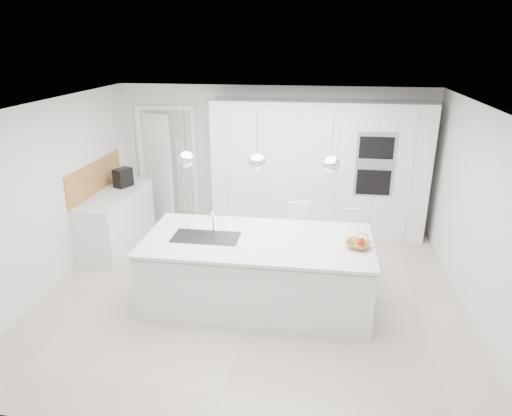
# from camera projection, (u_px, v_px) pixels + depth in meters

# --- Properties ---
(floor) EXTENTS (5.50, 5.50, 0.00)m
(floor) POSITION_uv_depth(u_px,v_px,m) (253.00, 291.00, 6.24)
(floor) COLOR #BBAC98
(floor) RESTS_ON ground
(wall_back) EXTENTS (5.50, 0.00, 5.50)m
(wall_back) POSITION_uv_depth(u_px,v_px,m) (273.00, 158.00, 8.13)
(wall_back) COLOR silver
(wall_back) RESTS_ON ground
(wall_left) EXTENTS (0.00, 5.00, 5.00)m
(wall_left) POSITION_uv_depth(u_px,v_px,m) (52.00, 195.00, 6.17)
(wall_left) COLOR silver
(wall_left) RESTS_ON ground
(ceiling) EXTENTS (5.50, 5.50, 0.00)m
(ceiling) POSITION_uv_depth(u_px,v_px,m) (252.00, 106.00, 5.37)
(ceiling) COLOR white
(ceiling) RESTS_ON wall_back
(tall_cabinets) EXTENTS (3.60, 0.60, 2.30)m
(tall_cabinets) POSITION_uv_depth(u_px,v_px,m) (318.00, 169.00, 7.78)
(tall_cabinets) COLOR silver
(tall_cabinets) RESTS_ON floor
(oven_stack) EXTENTS (0.62, 0.04, 1.05)m
(oven_stack) POSITION_uv_depth(u_px,v_px,m) (375.00, 164.00, 7.30)
(oven_stack) COLOR #A5A5A8
(oven_stack) RESTS_ON tall_cabinets
(doorway_frame) EXTENTS (1.11, 0.08, 2.13)m
(doorway_frame) POSITION_uv_depth(u_px,v_px,m) (168.00, 166.00, 8.43)
(doorway_frame) COLOR white
(doorway_frame) RESTS_ON floor
(hallway_door) EXTENTS (0.76, 0.38, 2.00)m
(hallway_door) POSITION_uv_depth(u_px,v_px,m) (155.00, 167.00, 8.43)
(hallway_door) COLOR white
(hallway_door) RESTS_ON floor
(radiator) EXTENTS (0.32, 0.04, 1.40)m
(radiator) POSITION_uv_depth(u_px,v_px,m) (186.00, 176.00, 8.44)
(radiator) COLOR white
(radiator) RESTS_ON floor
(left_base_cabinets) EXTENTS (0.60, 1.80, 0.86)m
(left_base_cabinets) POSITION_uv_depth(u_px,v_px,m) (117.00, 220.00, 7.53)
(left_base_cabinets) COLOR silver
(left_base_cabinets) RESTS_ON floor
(left_worktop) EXTENTS (0.62, 1.82, 0.04)m
(left_worktop) POSITION_uv_depth(u_px,v_px,m) (114.00, 194.00, 7.37)
(left_worktop) COLOR silver
(left_worktop) RESTS_ON left_base_cabinets
(oak_backsplash) EXTENTS (0.02, 1.80, 0.50)m
(oak_backsplash) POSITION_uv_depth(u_px,v_px,m) (95.00, 177.00, 7.32)
(oak_backsplash) COLOR #B1783E
(oak_backsplash) RESTS_ON wall_left
(island_base) EXTENTS (2.80, 1.20, 0.86)m
(island_base) POSITION_uv_depth(u_px,v_px,m) (257.00, 274.00, 5.80)
(island_base) COLOR silver
(island_base) RESTS_ON floor
(island_worktop) EXTENTS (2.84, 1.40, 0.04)m
(island_worktop) POSITION_uv_depth(u_px,v_px,m) (258.00, 240.00, 5.69)
(island_worktop) COLOR silver
(island_worktop) RESTS_ON island_base
(island_sink) EXTENTS (0.84, 0.44, 0.18)m
(island_sink) POSITION_uv_depth(u_px,v_px,m) (206.00, 243.00, 5.75)
(island_sink) COLOR #3F3F42
(island_sink) RESTS_ON island_worktop
(island_tap) EXTENTS (0.02, 0.02, 0.30)m
(island_tap) POSITION_uv_depth(u_px,v_px,m) (213.00, 220.00, 5.85)
(island_tap) COLOR white
(island_tap) RESTS_ON island_worktop
(pendant_left) EXTENTS (0.20, 0.20, 0.20)m
(pendant_left) POSITION_uv_depth(u_px,v_px,m) (186.00, 159.00, 5.40)
(pendant_left) COLOR white
(pendant_left) RESTS_ON ceiling
(pendant_mid) EXTENTS (0.20, 0.20, 0.20)m
(pendant_mid) POSITION_uv_depth(u_px,v_px,m) (257.00, 162.00, 5.29)
(pendant_mid) COLOR white
(pendant_mid) RESTS_ON ceiling
(pendant_right) EXTENTS (0.20, 0.20, 0.20)m
(pendant_right) POSITION_uv_depth(u_px,v_px,m) (331.00, 164.00, 5.17)
(pendant_right) COLOR white
(pendant_right) RESTS_ON ceiling
(fruit_bowl) EXTENTS (0.38, 0.38, 0.07)m
(fruit_bowl) POSITION_uv_depth(u_px,v_px,m) (358.00, 245.00, 5.43)
(fruit_bowl) COLOR #B1783E
(fruit_bowl) RESTS_ON island_worktop
(espresso_machine) EXTENTS (0.29, 0.34, 0.31)m
(espresso_machine) POSITION_uv_depth(u_px,v_px,m) (123.00, 178.00, 7.63)
(espresso_machine) COLOR black
(espresso_machine) RESTS_ON left_worktop
(bar_stool_left) EXTENTS (0.47, 0.56, 1.05)m
(bar_stool_left) POSITION_uv_depth(u_px,v_px,m) (298.00, 239.00, 6.56)
(bar_stool_left) COLOR white
(bar_stool_left) RESTS_ON floor
(bar_stool_right) EXTENTS (0.40, 0.50, 0.97)m
(bar_stool_right) POSITION_uv_depth(u_px,v_px,m) (350.00, 244.00, 6.53)
(bar_stool_right) COLOR white
(bar_stool_right) RESTS_ON floor
(apple_a) EXTENTS (0.08, 0.08, 0.08)m
(apple_a) POSITION_uv_depth(u_px,v_px,m) (362.00, 241.00, 5.44)
(apple_a) COLOR #AC1D12
(apple_a) RESTS_ON fruit_bowl
(apple_b) EXTENTS (0.08, 0.08, 0.08)m
(apple_b) POSITION_uv_depth(u_px,v_px,m) (360.00, 242.00, 5.43)
(apple_b) COLOR #AC1D12
(apple_b) RESTS_ON fruit_bowl
(apple_c) EXTENTS (0.08, 0.08, 0.08)m
(apple_c) POSITION_uv_depth(u_px,v_px,m) (361.00, 242.00, 5.42)
(apple_c) COLOR #AC1D12
(apple_c) RESTS_ON fruit_bowl
(banana_bunch) EXTENTS (0.25, 0.18, 0.22)m
(banana_bunch) POSITION_uv_depth(u_px,v_px,m) (360.00, 238.00, 5.41)
(banana_bunch) COLOR yellow
(banana_bunch) RESTS_ON fruit_bowl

